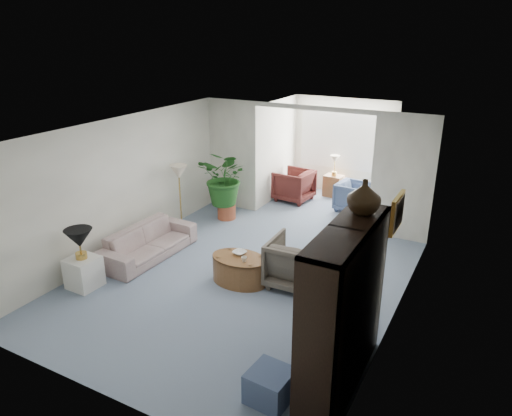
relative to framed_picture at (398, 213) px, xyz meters
The scene contains 26 objects.
floor 2.99m from the framed_picture, behind, with size 6.00×6.00×0.00m, color #869CB2.
sunroom_floor 5.16m from the framed_picture, 120.36° to the left, with size 2.60×2.60×0.00m, color #869CB2.
back_pier_left 5.37m from the framed_picture, 144.59° to the left, with size 1.20×0.12×2.50m, color white.
back_pier_right 3.18m from the framed_picture, 100.24° to the left, with size 1.20×0.12×2.50m, color white.
back_header 4.03m from the framed_picture, 128.43° to the left, with size 2.60×0.12×0.10m, color white.
window_pane 5.83m from the framed_picture, 114.98° to the left, with size 2.20×0.02×1.50m, color white.
window_blinds 5.81m from the framed_picture, 115.11° to the left, with size 2.20×0.02×1.50m, color white.
framed_picture is the anchor object (origin of this frame).
sofa 4.60m from the framed_picture, behind, with size 1.94×0.76×0.57m, color #B6AD9A.
end_table 4.95m from the framed_picture, 164.90° to the right, with size 0.46×0.46×0.51m, color white.
table_lamp 4.81m from the framed_picture, 164.90° to the right, with size 0.44×0.44×0.30m, color black.
floor_lamp 4.85m from the framed_picture, 162.81° to the left, with size 0.36×0.36×0.28m, color #FAE9C7.
coffee_table 2.85m from the framed_picture, behind, with size 0.95×0.95×0.45m, color brown.
coffee_bowl 2.78m from the framed_picture, behind, with size 0.22×0.22×0.05m, color white.
coffee_cup 2.59m from the framed_picture, behind, with size 0.09×0.09×0.08m, color silver.
wingback_chair 2.09m from the framed_picture, 164.31° to the left, with size 0.86×0.88×0.81m, color #5F554B.
side_table_dark 1.82m from the framed_picture, 139.70° to the left, with size 0.48×0.39×0.58m, color black.
entertainment_cabinet 1.58m from the framed_picture, 99.43° to the right, with size 0.47×1.77×1.96m, color black.
cabinet_urn 1.02m from the framed_picture, 104.57° to the right, with size 0.38×0.38×0.40m, color black.
ottoman 2.68m from the framed_picture, 111.25° to the right, with size 0.47×0.47×0.37m, color #4B5D81.
plant_pot 5.00m from the framed_picture, 149.73° to the left, with size 0.40×0.40×0.32m, color #A24B2F.
house_plant 4.82m from the framed_picture, 149.73° to the left, with size 1.11×0.96×1.24m, color #21581E.
sunroom_chair_blue 4.76m from the framed_picture, 113.14° to the left, with size 0.72×0.74×0.67m, color #4B5D81.
sunroom_chair_maroon 5.49m from the framed_picture, 128.14° to the left, with size 0.82×0.84×0.76m, color maroon.
sunroom_table 5.74m from the framed_picture, 117.22° to the left, with size 0.44×0.34×0.54m, color brown.
shelf_clutter 1.49m from the framed_picture, 101.51° to the right, with size 0.30×1.09×1.06m.
Camera 1 is at (3.53, -5.98, 3.91)m, focal length 33.19 mm.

